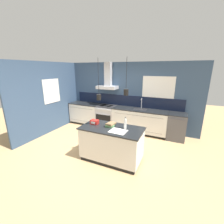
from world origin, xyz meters
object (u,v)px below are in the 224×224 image
object	(u,v)px
oven_range	(107,116)
red_supply_box	(94,122)
book_stack	(111,124)
dishwasher	(177,126)
bottle_on_island	(125,124)

from	to	relation	value
oven_range	red_supply_box	size ratio (longest dim) A/B	4.42
oven_range	book_stack	distance (m)	2.27
oven_range	red_supply_box	world-z (taller)	red_supply_box
book_stack	dishwasher	bearing A→B (deg)	50.62
book_stack	bottle_on_island	bearing A→B (deg)	-5.35
book_stack	red_supply_box	distance (m)	0.46
dishwasher	bottle_on_island	bearing A→B (deg)	-120.62
bottle_on_island	book_stack	distance (m)	0.43
oven_range	book_stack	xyz separation A→B (m)	(1.10, -1.93, 0.49)
red_supply_box	oven_range	bearing A→B (deg)	107.88
bottle_on_island	red_supply_box	world-z (taller)	bottle_on_island
dishwasher	bottle_on_island	xyz separation A→B (m)	(-1.17, -1.97, 0.58)
book_stack	oven_range	bearing A→B (deg)	119.67
oven_range	red_supply_box	bearing A→B (deg)	-72.12
dishwasher	book_stack	xyz separation A→B (m)	(-1.58, -1.93, 0.49)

